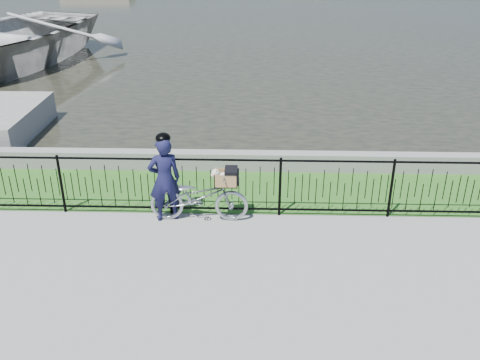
{
  "coord_description": "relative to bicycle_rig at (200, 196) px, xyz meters",
  "views": [
    {
      "loc": [
        0.54,
        -7.05,
        4.92
      ],
      "look_at": [
        0.29,
        1.0,
        1.0
      ],
      "focal_mm": 40.0,
      "sensor_mm": 36.0,
      "label": 1
    }
  ],
  "objects": [
    {
      "name": "quay_wall",
      "position": [
        0.44,
        2.21,
        -0.28
      ],
      "size": [
        60.0,
        0.3,
        0.4
      ],
      "primitive_type": "cube",
      "color": "gray",
      "rests_on": "ground"
    },
    {
      "name": "cyclist",
      "position": [
        -0.61,
        0.01,
        0.34
      ],
      "size": [
        0.67,
        0.54,
        1.65
      ],
      "color": "#141437",
      "rests_on": "ground"
    },
    {
      "name": "bicycle_rig",
      "position": [
        0.0,
        0.0,
        0.0
      ],
      "size": [
        1.77,
        0.62,
        1.04
      ],
      "color": "#A1A6AD",
      "rests_on": "ground"
    },
    {
      "name": "ground",
      "position": [
        0.44,
        -1.39,
        -0.48
      ],
      "size": [
        120.0,
        120.0,
        0.0
      ],
      "primitive_type": "plane",
      "color": "gray",
      "rests_on": "ground"
    },
    {
      "name": "grass_strip",
      "position": [
        0.44,
        1.21,
        -0.47
      ],
      "size": [
        60.0,
        2.0,
        0.01
      ],
      "primitive_type": "cube",
      "color": "#2E631F",
      "rests_on": "ground"
    },
    {
      "name": "fence",
      "position": [
        0.44,
        0.21,
        0.1
      ],
      "size": [
        14.0,
        0.06,
        1.15
      ],
      "primitive_type": null,
      "color": "black",
      "rests_on": "ground"
    }
  ]
}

